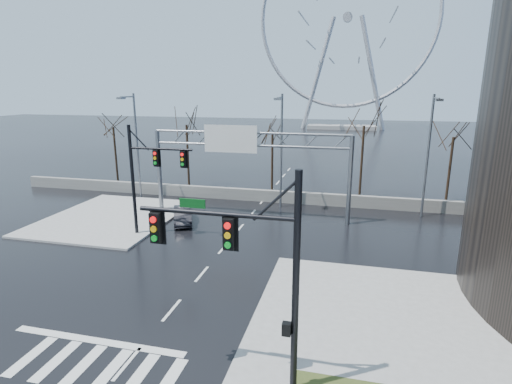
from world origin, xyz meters
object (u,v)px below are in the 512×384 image
(ferris_wheel, at_px, (347,25))
(car, at_px, (183,215))
(signal_mast_far, at_px, (146,171))
(sign_gantry, at_px, (245,155))
(signal_mast_near, at_px, (255,261))

(ferris_wheel, bearing_deg, car, -96.72)
(signal_mast_far, xyz_separation_m, ferris_wheel, (10.87, 86.04, 21.30))
(ferris_wheel, bearing_deg, sign_gantry, -93.84)
(signal_mast_near, height_order, sign_gantry, signal_mast_near)
(signal_mast_far, bearing_deg, car, 71.24)
(sign_gantry, xyz_separation_m, ferris_wheel, (5.38, 80.04, 20.95))
(sign_gantry, relative_size, car, 4.18)
(signal_mast_far, distance_m, sign_gantry, 8.14)
(ferris_wheel, xyz_separation_m, car, (-9.76, -82.77, -25.49))
(signal_mast_far, bearing_deg, ferris_wheel, 82.80)
(signal_mast_near, bearing_deg, sign_gantry, 106.19)
(signal_mast_near, bearing_deg, ferris_wheel, 90.08)
(car, bearing_deg, signal_mast_near, -82.65)
(signal_mast_far, distance_m, car, 5.43)
(ferris_wheel, distance_m, car, 87.16)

